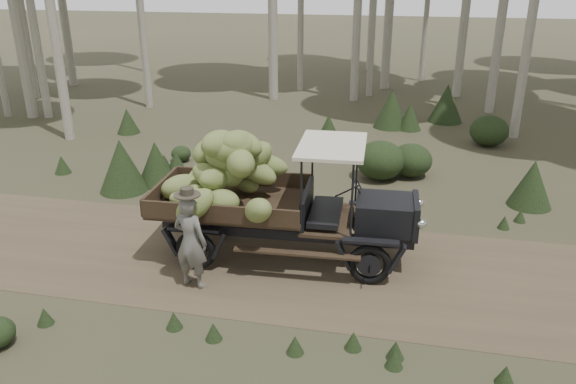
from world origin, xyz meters
TOP-DOWN VIEW (x-y plane):
  - ground at (0.00, 0.00)m, footprint 120.00×120.00m
  - dirt_track at (0.00, 0.00)m, footprint 70.00×4.00m
  - banana_truck at (-1.73, 0.29)m, footprint 5.23×2.54m
  - farmer at (-2.48, -1.11)m, footprint 0.71×0.55m
  - undergrowth at (-0.34, 3.30)m, footprint 21.79×22.91m

SIDE VIEW (x-z plane):
  - ground at x=0.00m, z-range 0.00..0.00m
  - dirt_track at x=0.00m, z-range 0.00..0.01m
  - undergrowth at x=-0.34m, z-range -0.16..1.22m
  - farmer at x=-2.48m, z-range -0.05..1.84m
  - banana_truck at x=-1.73m, z-range 0.21..2.83m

